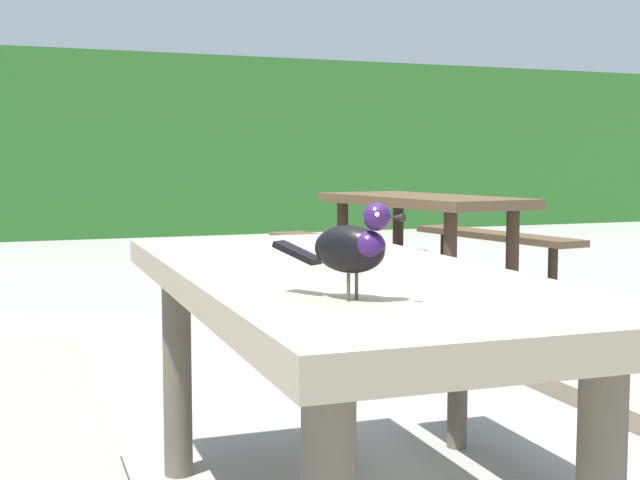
{
  "coord_description": "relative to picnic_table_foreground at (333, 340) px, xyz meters",
  "views": [
    {
      "loc": [
        -0.67,
        -1.83,
        1.0
      ],
      "look_at": [
        -0.04,
        -0.2,
        0.84
      ],
      "focal_mm": 48.61,
      "sensor_mm": 36.0,
      "label": 1
    }
  ],
  "objects": [
    {
      "name": "hedge_wall",
      "position": [
        -0.12,
        10.01,
        0.63
      ],
      "size": [
        28.0,
        1.49,
        2.38
      ],
      "primitive_type": "cube",
      "color": "#2D6B28",
      "rests_on": "ground"
    },
    {
      "name": "picnic_table_mid_left",
      "position": [
        2.23,
        3.72,
        0.0
      ],
      "size": [
        1.89,
        1.91,
        0.74
      ],
      "color": "brown",
      "rests_on": "ground"
    },
    {
      "name": "picnic_table_foreground",
      "position": [
        0.0,
        0.0,
        0.0
      ],
      "size": [
        1.74,
        1.82,
        0.74
      ],
      "color": "gray",
      "rests_on": "ground"
    },
    {
      "name": "bird_grackle",
      "position": [
        -0.16,
        -0.49,
        0.29
      ],
      "size": [
        0.18,
        0.25,
        0.18
      ],
      "color": "black",
      "rests_on": "picnic_table_foreground"
    }
  ]
}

